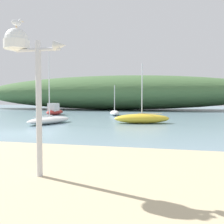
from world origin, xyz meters
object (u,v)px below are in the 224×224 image
at_px(seagull_on_radar, 17,22).
at_px(sailboat_far_right, 142,118).
at_px(sailboat_mid_channel, 115,113).
at_px(motorboat_inner_mooring, 54,111).
at_px(sailboat_off_point, 50,120).
at_px(mast_structure, 23,54).

bearing_deg(seagull_on_radar, sailboat_far_right, 86.73).
distance_m(sailboat_mid_channel, motorboat_inner_mooring, 6.99).
xyz_separation_m(sailboat_off_point, motorboat_inner_mooring, (-4.46, 9.78, 0.20)).
bearing_deg(sailboat_far_right, motorboat_inner_mooring, 144.56).
bearing_deg(sailboat_far_right, mast_structure, -92.71).
distance_m(sailboat_off_point, sailboat_far_right, 6.88).
relative_size(mast_structure, sailboat_off_point, 0.58).
xyz_separation_m(sailboat_off_point, sailboat_mid_channel, (2.49, 10.48, 0.02)).
relative_size(sailboat_off_point, motorboat_inner_mooring, 1.59).
xyz_separation_m(mast_structure, sailboat_mid_channel, (-3.44, 22.98, -2.46)).
xyz_separation_m(mast_structure, sailboat_off_point, (-5.94, 12.50, -2.48)).
relative_size(mast_structure, seagull_on_radar, 11.33).
distance_m(seagull_on_radar, motorboat_inner_mooring, 24.69).
xyz_separation_m(mast_structure, motorboat_inner_mooring, (-10.40, 22.28, -2.28)).
bearing_deg(sailboat_off_point, sailboat_far_right, 15.98).
relative_size(seagull_on_radar, sailboat_far_right, 0.06).
height_order(sailboat_off_point, sailboat_mid_channel, sailboat_off_point).
height_order(sailboat_off_point, motorboat_inner_mooring, sailboat_off_point).
distance_m(seagull_on_radar, sailboat_far_right, 14.73).
relative_size(mast_structure, sailboat_mid_channel, 0.84).
xyz_separation_m(sailboat_mid_channel, sailboat_far_right, (4.13, -8.59, 0.07)).
height_order(seagull_on_radar, sailboat_far_right, sailboat_far_right).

